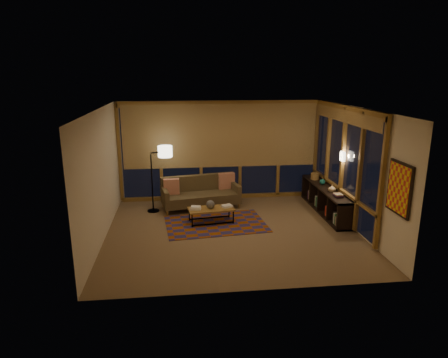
{
  "coord_description": "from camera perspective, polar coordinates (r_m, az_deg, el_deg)",
  "views": [
    {
      "loc": [
        -1.12,
        -8.19,
        3.44
      ],
      "look_at": [
        -0.15,
        0.27,
        1.14
      ],
      "focal_mm": 32.0,
      "sensor_mm": 36.0,
      "label": 1
    }
  ],
  "objects": [
    {
      "name": "sofa",
      "position": [
        10.33,
        -3.34,
        -2.02
      ],
      "size": [
        2.07,
        1.14,
        0.8
      ],
      "primitive_type": null,
      "rotation": [
        0.0,
        0.0,
        0.19
      ],
      "color": "#423B1F",
      "rests_on": "floor"
    },
    {
      "name": "book_stack_a",
      "position": [
        9.28,
        -4.06,
        -4.17
      ],
      "size": [
        0.24,
        0.2,
        0.06
      ],
      "primitive_type": null,
      "rotation": [
        0.0,
        0.0,
        -0.18
      ],
      "color": "white",
      "rests_on": "coffee_table"
    },
    {
      "name": "wall_art",
      "position": [
        7.67,
        23.73,
        -1.25
      ],
      "size": [
        0.06,
        0.74,
        0.94
      ],
      "primitive_type": null,
      "color": "red",
      "rests_on": "walls"
    },
    {
      "name": "basket",
      "position": [
        10.94,
        12.85,
        0.39
      ],
      "size": [
        0.25,
        0.25,
        0.17
      ],
      "primitive_type": "cylinder",
      "rotation": [
        0.0,
        0.0,
        -0.14
      ],
      "color": "olive",
      "rests_on": "bookshelf"
    },
    {
      "name": "floor_lamp",
      "position": [
        10.11,
        -10.26,
        -0.1
      ],
      "size": [
        0.65,
        0.56,
        1.66
      ],
      "primitive_type": null,
      "rotation": [
        0.0,
        0.0,
        0.44
      ],
      "color": "black",
      "rests_on": "floor"
    },
    {
      "name": "teal_bowl",
      "position": [
        10.48,
        13.87,
        -0.39
      ],
      "size": [
        0.18,
        0.18,
        0.15
      ],
      "primitive_type": "sphere",
      "rotation": [
        0.0,
        0.0,
        0.27
      ],
      "color": "#155E55",
      "rests_on": "bookshelf"
    },
    {
      "name": "pillow_right",
      "position": [
        10.67,
        0.35,
        -0.23
      ],
      "size": [
        0.46,
        0.25,
        0.43
      ],
      "primitive_type": null,
      "rotation": [
        0.0,
        0.0,
        0.25
      ],
      "color": "#BC2F0F",
      "rests_on": "sofa"
    },
    {
      "name": "vase",
      "position": [
        9.89,
        15.17,
        -1.29
      ],
      "size": [
        0.21,
        0.21,
        0.18
      ],
      "primitive_type": "imported",
      "rotation": [
        0.0,
        0.0,
        -0.25
      ],
      "color": "tan",
      "rests_on": "bookshelf"
    },
    {
      "name": "floor",
      "position": [
        8.95,
        1.18,
        -7.49
      ],
      "size": [
        5.5,
        5.0,
        0.01
      ],
      "primitive_type": "cube",
      "color": "#786648",
      "rests_on": "ground"
    },
    {
      "name": "window_wall_back",
      "position": [
        10.88,
        -0.49,
        4.03
      ],
      "size": [
        5.3,
        0.16,
        2.6
      ],
      "primitive_type": null,
      "color": "olive",
      "rests_on": "walls"
    },
    {
      "name": "shelf_book_stack",
      "position": [
        9.56,
        15.99,
        -2.27
      ],
      "size": [
        0.23,
        0.27,
        0.07
      ],
      "primitive_type": null,
      "rotation": [
        0.0,
        0.0,
        -0.31
      ],
      "color": "white",
      "rests_on": "bookshelf"
    },
    {
      "name": "ceramic_pot",
      "position": [
        9.31,
        -1.95,
        -3.62
      ],
      "size": [
        0.25,
        0.25,
        0.2
      ],
      "primitive_type": "sphere",
      "rotation": [
        0.0,
        0.0,
        0.29
      ],
      "color": "black",
      "rests_on": "coffee_table"
    },
    {
      "name": "coffee_table",
      "position": [
        9.4,
        -1.85,
        -5.22
      ],
      "size": [
        1.11,
        0.61,
        0.35
      ],
      "primitive_type": null,
      "rotation": [
        0.0,
        0.0,
        0.12
      ],
      "color": "olive",
      "rests_on": "floor"
    },
    {
      "name": "pillow_left",
      "position": [
        10.24,
        -7.51,
        -1.12
      ],
      "size": [
        0.41,
        0.15,
        0.4
      ],
      "primitive_type": null,
      "rotation": [
        0.0,
        0.0,
        0.05
      ],
      "color": "#BC2F0F",
      "rests_on": "sofa"
    },
    {
      "name": "wall_sconce",
      "position": [
        9.6,
        16.57,
        3.12
      ],
      "size": [
        0.12,
        0.18,
        0.22
      ],
      "primitive_type": null,
      "color": "white",
      "rests_on": "walls"
    },
    {
      "name": "bookshelf",
      "position": [
        10.35,
        14.24,
        -2.89
      ],
      "size": [
        0.4,
        2.59,
        0.65
      ],
      "primitive_type": null,
      "color": "black",
      "rests_on": "floor"
    },
    {
      "name": "walls",
      "position": [
        8.52,
        1.22,
        0.91
      ],
      "size": [
        5.51,
        5.01,
        2.7
      ],
      "color": "beige",
      "rests_on": "floor"
    },
    {
      "name": "book_stack_b",
      "position": [
        9.43,
        0.42,
        -3.84
      ],
      "size": [
        0.3,
        0.27,
        0.05
      ],
      "primitive_type": null,
      "rotation": [
        0.0,
        0.0,
        0.42
      ],
      "color": "white",
      "rests_on": "coffee_table"
    },
    {
      "name": "window_wall_right",
      "position": [
        9.8,
        16.48,
        2.17
      ],
      "size": [
        0.16,
        3.7,
        2.6
      ],
      "primitive_type": null,
      "color": "olive",
      "rests_on": "walls"
    },
    {
      "name": "area_rug",
      "position": [
        9.36,
        -1.19,
        -6.41
      ],
      "size": [
        2.43,
        1.74,
        0.01
      ],
      "primitive_type": "cube",
      "rotation": [
        0.0,
        0.0,
        0.1
      ],
      "color": "#843C09",
      "rests_on": "floor"
    },
    {
      "name": "ceiling",
      "position": [
        8.3,
        1.28,
        9.99
      ],
      "size": [
        5.5,
        5.0,
        0.01
      ],
      "primitive_type": "cube",
      "color": "white",
      "rests_on": "walls"
    }
  ]
}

